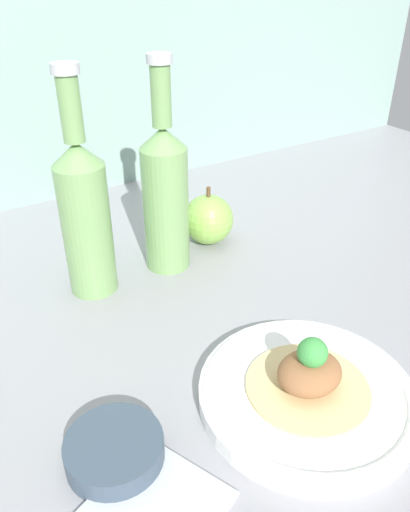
{
  "coord_description": "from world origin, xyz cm",
  "views": [
    {
      "loc": [
        -25.78,
        -38.13,
        40.34
      ],
      "look_at": [
        0.27,
        3.75,
        10.57
      ],
      "focal_mm": 35.0,
      "sensor_mm": 36.0,
      "label": 1
    }
  ],
  "objects_px": {
    "cider_bottle_left": "(85,213)",
    "cider_bottle_right": "(165,194)",
    "apple": "(208,219)",
    "plated_food": "(309,374)",
    "dipping_bowl": "(115,450)",
    "plate": "(307,393)"
  },
  "relations": [
    {
      "from": "apple",
      "to": "dipping_bowl",
      "type": "relative_size",
      "value": 1.05
    },
    {
      "from": "plate",
      "to": "apple",
      "type": "distance_m",
      "value": 0.36
    },
    {
      "from": "cider_bottle_right",
      "to": "apple",
      "type": "height_order",
      "value": "cider_bottle_right"
    },
    {
      "from": "apple",
      "to": "dipping_bowl",
      "type": "xyz_separation_m",
      "value": [
        -0.29,
        -0.31,
        -0.03
      ]
    },
    {
      "from": "cider_bottle_left",
      "to": "apple",
      "type": "xyz_separation_m",
      "value": [
        0.21,
        0.03,
        -0.08
      ]
    },
    {
      "from": "plate",
      "to": "plated_food",
      "type": "bearing_deg",
      "value": 75.96
    },
    {
      "from": "cider_bottle_right",
      "to": "apple",
      "type": "xyz_separation_m",
      "value": [
        0.09,
        0.03,
        -0.08
      ]
    },
    {
      "from": "dipping_bowl",
      "to": "plate",
      "type": "bearing_deg",
      "value": -11.17
    },
    {
      "from": "cider_bottle_left",
      "to": "dipping_bowl",
      "type": "height_order",
      "value": "cider_bottle_left"
    },
    {
      "from": "plate",
      "to": "dipping_bowl",
      "type": "distance_m",
      "value": 0.2
    },
    {
      "from": "plated_food",
      "to": "dipping_bowl",
      "type": "xyz_separation_m",
      "value": [
        -0.2,
        0.04,
        -0.03
      ]
    },
    {
      "from": "apple",
      "to": "cider_bottle_left",
      "type": "bearing_deg",
      "value": -172.79
    },
    {
      "from": "dipping_bowl",
      "to": "plated_food",
      "type": "bearing_deg",
      "value": -11.17
    },
    {
      "from": "plated_food",
      "to": "cider_bottle_right",
      "type": "relative_size",
      "value": 0.43
    },
    {
      "from": "plated_food",
      "to": "dipping_bowl",
      "type": "relative_size",
      "value": 1.4
    },
    {
      "from": "apple",
      "to": "dipping_bowl",
      "type": "bearing_deg",
      "value": -133.93
    },
    {
      "from": "cider_bottle_left",
      "to": "cider_bottle_right",
      "type": "relative_size",
      "value": 1.0
    },
    {
      "from": "apple",
      "to": "dipping_bowl",
      "type": "distance_m",
      "value": 0.43
    },
    {
      "from": "cider_bottle_right",
      "to": "cider_bottle_left",
      "type": "bearing_deg",
      "value": 180.0
    },
    {
      "from": "plated_food",
      "to": "cider_bottle_right",
      "type": "xyz_separation_m",
      "value": [
        0.01,
        0.32,
        0.08
      ]
    },
    {
      "from": "cider_bottle_left",
      "to": "dipping_bowl",
      "type": "relative_size",
      "value": 3.29
    },
    {
      "from": "plated_food",
      "to": "dipping_bowl",
      "type": "bearing_deg",
      "value": 168.83
    }
  ]
}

